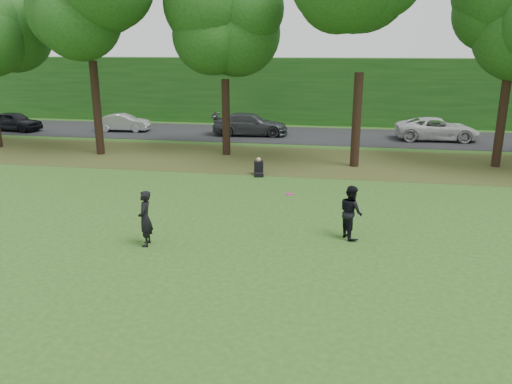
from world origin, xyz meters
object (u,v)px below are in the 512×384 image
player_right (351,212)px  frisbee (290,194)px  player_left (145,218)px  seated_person (259,169)px

player_right → frisbee: bearing=71.8°
player_left → frisbee: bearing=97.4°
player_right → seated_person: 8.52m
player_left → seated_person: size_ratio=2.05×
player_left → seated_person: 9.33m
frisbee → seated_person: bearing=106.8°
frisbee → seated_person: size_ratio=0.46×
player_left → frisbee: size_ratio=4.50×
player_left → frisbee: (4.16, 1.44, 0.56)m
player_left → player_right: bearing=94.3°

